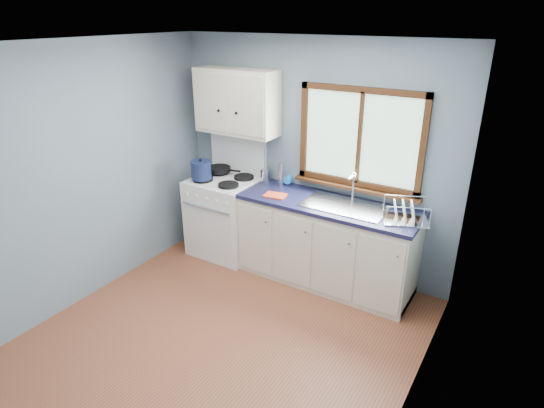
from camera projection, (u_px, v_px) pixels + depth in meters
The scene contains 18 objects.
floor at pixel (213, 348), 3.97m from camera, with size 3.20×3.60×0.02m, color brown.
ceiling at pixel (194, 44), 2.98m from camera, with size 3.20×3.60×0.02m, color white.
wall_back at pixel (312, 158), 4.90m from camera, with size 3.20×0.02×2.50m, color slate.
wall_left at pixel (71, 180), 4.25m from camera, with size 0.02×3.60×2.50m, color slate.
wall_right at pixel (416, 277), 2.70m from camera, with size 0.02×3.60×2.50m, color slate.
gas_range at pixel (226, 214), 5.39m from camera, with size 0.76×0.69×1.36m.
base_cabinets at pixel (326, 247), 4.80m from camera, with size 1.85×0.60×0.88m.
countertop at pixel (328, 204), 4.61m from camera, with size 1.89×0.64×0.04m, color black.
sink at pixel (344, 212), 4.54m from camera, with size 0.84×0.46×0.44m.
window at pixel (359, 146), 4.52m from camera, with size 1.36×0.10×1.03m.
upper_cabinets at pixel (237, 102), 4.95m from camera, with size 0.95×0.35×0.70m.
skillet at pixel (219, 169), 5.37m from camera, with size 0.43×0.32×0.05m.
stockpot at pixel (201, 170), 5.11m from camera, with size 0.30×0.30×0.23m.
utensil_crock at pixel (266, 175), 5.16m from camera, with size 0.12×0.12×0.37m.
thermos at pixel (281, 174), 5.01m from camera, with size 0.06×0.06×0.26m, color silver.
soap_bottle at pixel (287, 174), 5.01m from camera, with size 0.10×0.10×0.27m, color blue.
dish_towel at pixel (275, 195), 4.76m from camera, with size 0.23×0.16×0.02m, color #F14827.
dish_rack at pixel (405, 215), 4.19m from camera, with size 0.49×0.44×0.21m.
Camera 1 is at (2.09, -2.42, 2.71)m, focal length 30.00 mm.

